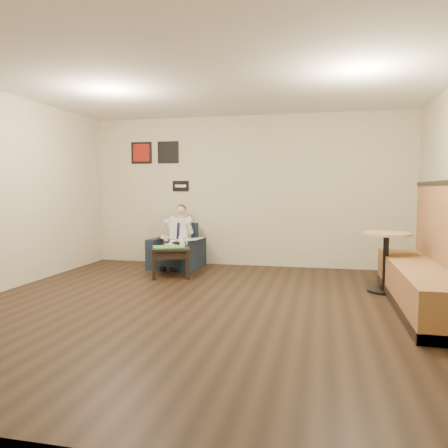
% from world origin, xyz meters
% --- Properties ---
extents(ground, '(6.00, 6.00, 0.00)m').
position_xyz_m(ground, '(0.00, 0.00, 0.00)').
color(ground, black).
rests_on(ground, ground).
extents(wall_back, '(6.00, 0.02, 2.80)m').
position_xyz_m(wall_back, '(0.00, 3.00, 1.40)').
color(wall_back, beige).
rests_on(wall_back, ground).
extents(wall_front, '(6.00, 0.02, 2.80)m').
position_xyz_m(wall_front, '(0.00, -3.00, 1.40)').
color(wall_front, beige).
rests_on(wall_front, ground).
extents(ceiling, '(6.00, 6.00, 0.02)m').
position_xyz_m(ceiling, '(0.00, 0.00, 2.80)').
color(ceiling, white).
rests_on(ceiling, wall_back).
extents(seating_sign, '(0.32, 0.02, 0.20)m').
position_xyz_m(seating_sign, '(-1.30, 2.98, 1.50)').
color(seating_sign, black).
rests_on(seating_sign, wall_back).
extents(art_print_left, '(0.42, 0.03, 0.42)m').
position_xyz_m(art_print_left, '(-2.10, 2.98, 2.15)').
color(art_print_left, maroon).
rests_on(art_print_left, wall_back).
extents(art_print_right, '(0.42, 0.03, 0.42)m').
position_xyz_m(art_print_right, '(-1.55, 2.98, 2.15)').
color(art_print_right, black).
rests_on(art_print_right, wall_back).
extents(armchair, '(0.92, 0.92, 0.81)m').
position_xyz_m(armchair, '(-1.20, 2.42, 0.40)').
color(armchair, black).
rests_on(armchair, ground).
extents(seated_man, '(0.61, 0.84, 1.11)m').
position_xyz_m(seated_man, '(-1.21, 2.32, 0.55)').
color(seated_man, silver).
rests_on(seated_man, armchair).
extents(lap_papers, '(0.20, 0.27, 0.01)m').
position_xyz_m(lap_papers, '(-1.22, 2.23, 0.50)').
color(lap_papers, white).
rests_on(lap_papers, seated_man).
extents(newspaper, '(0.38, 0.46, 0.01)m').
position_xyz_m(newspaper, '(-0.88, 2.30, 0.55)').
color(newspaper, silver).
rests_on(newspaper, armchair).
extents(side_table, '(0.77, 0.77, 0.49)m').
position_xyz_m(side_table, '(-1.05, 1.67, 0.25)').
color(side_table, black).
rests_on(side_table, ground).
extents(green_folder, '(0.60, 0.54, 0.01)m').
position_xyz_m(green_folder, '(-1.07, 1.64, 0.50)').
color(green_folder, green).
rests_on(green_folder, side_table).
extents(coffee_mug, '(0.11, 0.11, 0.10)m').
position_xyz_m(coffee_mug, '(-0.91, 1.86, 0.54)').
color(coffee_mug, white).
rests_on(coffee_mug, side_table).
extents(smartphone, '(0.16, 0.10, 0.01)m').
position_xyz_m(smartphone, '(-1.05, 1.85, 0.50)').
color(smartphone, black).
rests_on(smartphone, side_table).
extents(banquette, '(0.71, 2.96, 1.52)m').
position_xyz_m(banquette, '(2.59, 0.60, 0.76)').
color(banquette, brown).
rests_on(banquette, ground).
extents(cafe_table, '(0.83, 0.83, 0.84)m').
position_xyz_m(cafe_table, '(2.25, 1.30, 0.42)').
color(cafe_table, tan).
rests_on(cafe_table, ground).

